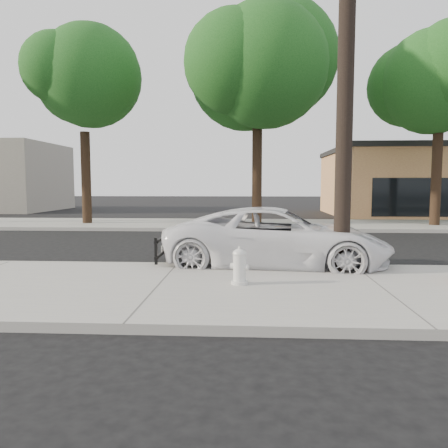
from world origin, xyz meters
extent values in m
plane|color=black|center=(0.00, 0.00, 0.00)|extent=(120.00, 120.00, 0.00)
cube|color=gray|center=(0.00, -4.30, 0.07)|extent=(90.00, 4.40, 0.15)
cube|color=gray|center=(0.00, 8.50, 0.07)|extent=(90.00, 5.00, 0.15)
cube|color=#9E9B93|center=(0.00, -2.10, 0.07)|extent=(90.00, 0.12, 0.16)
cylinder|color=black|center=(3.60, -2.70, 4.65)|extent=(0.34, 0.34, 9.00)
cylinder|color=black|center=(-6.00, 8.20, 2.28)|extent=(0.44, 0.44, 4.25)
sphere|color=#124013|center=(-6.00, 8.20, 5.80)|extent=(4.20, 4.20, 4.20)
sphere|color=#124013|center=(-5.44, 7.78, 6.92)|extent=(3.36, 3.36, 3.36)
cylinder|color=black|center=(2.00, 7.80, 2.53)|extent=(0.44, 0.44, 4.75)
sphere|color=#124013|center=(2.00, 7.80, 6.50)|extent=(4.80, 4.80, 4.80)
sphere|color=#124013|center=(2.64, 7.32, 7.78)|extent=(3.84, 3.84, 3.84)
cylinder|color=black|center=(10.00, 8.10, 2.35)|extent=(0.44, 0.44, 4.40)
sphere|color=#124013|center=(10.00, 8.10, 6.00)|extent=(4.35, 4.35, 4.35)
imported|color=white|center=(2.30, -1.80, 0.72)|extent=(5.38, 2.89, 1.44)
cylinder|color=silver|center=(1.47, -4.12, 0.18)|extent=(0.32, 0.32, 0.06)
cylinder|color=silver|center=(1.47, -4.12, 0.42)|extent=(0.24, 0.24, 0.54)
ellipsoid|color=silver|center=(1.47, -4.12, 0.71)|extent=(0.26, 0.26, 0.18)
cylinder|color=silver|center=(1.47, -4.12, 0.48)|extent=(0.35, 0.21, 0.11)
cylinder|color=silver|center=(1.47, -4.12, 0.48)|extent=(0.19, 0.21, 0.14)
camera|label=1|loc=(1.63, -11.98, 1.97)|focal=35.00mm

